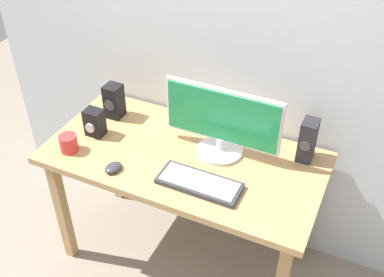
% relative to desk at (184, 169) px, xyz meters
% --- Properties ---
extents(ground_plane, '(6.00, 6.00, 0.00)m').
position_rel_desk_xyz_m(ground_plane, '(0.00, 0.00, -0.67)').
color(ground_plane, gray).
extents(desk, '(1.37, 0.68, 0.76)m').
position_rel_desk_xyz_m(desk, '(0.00, 0.00, 0.00)').
color(desk, tan).
rests_on(desk, ground_plane).
extents(monitor, '(0.58, 0.23, 0.35)m').
position_rel_desk_xyz_m(monitor, '(0.15, 0.11, 0.27)').
color(monitor, silver).
rests_on(monitor, desk).
extents(keyboard_primary, '(0.39, 0.16, 0.03)m').
position_rel_desk_xyz_m(keyboard_primary, '(0.16, -0.16, 0.11)').
color(keyboard_primary, '#333338').
rests_on(keyboard_primary, desk).
extents(mouse, '(0.09, 0.10, 0.03)m').
position_rel_desk_xyz_m(mouse, '(-0.25, -0.24, 0.11)').
color(mouse, '#333338').
rests_on(mouse, desk).
extents(speaker_right, '(0.07, 0.10, 0.22)m').
position_rel_desk_xyz_m(speaker_right, '(0.54, 0.23, 0.20)').
color(speaker_right, '#232328').
rests_on(speaker_right, desk).
extents(speaker_left, '(0.09, 0.09, 0.19)m').
position_rel_desk_xyz_m(speaker_left, '(-0.49, 0.15, 0.19)').
color(speaker_left, black).
rests_on(speaker_left, desk).
extents(audio_controller, '(0.09, 0.09, 0.15)m').
position_rel_desk_xyz_m(audio_controller, '(-0.49, -0.04, 0.17)').
color(audio_controller, black).
rests_on(audio_controller, desk).
extents(coffee_mug, '(0.09, 0.09, 0.09)m').
position_rel_desk_xyz_m(coffee_mug, '(-0.53, -0.20, 0.14)').
color(coffee_mug, red).
rests_on(coffee_mug, desk).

